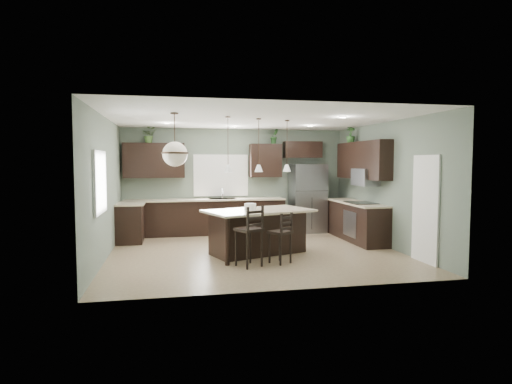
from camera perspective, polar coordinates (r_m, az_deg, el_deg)
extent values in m
plane|color=#9E8466|center=(9.16, -0.12, -8.01)|extent=(6.00, 6.00, 0.00)
cube|color=white|center=(8.69, 21.65, -2.13)|extent=(0.04, 0.82, 2.04)
cube|color=white|center=(11.61, -4.70, 2.23)|extent=(1.35, 0.02, 1.00)
cube|color=white|center=(8.09, -20.16, 1.24)|extent=(0.02, 1.10, 1.00)
cube|color=black|center=(10.63, -16.44, -4.03)|extent=(0.60, 0.90, 0.90)
cube|color=beige|center=(10.57, -16.39, -1.51)|extent=(0.66, 0.96, 0.04)
cube|color=black|center=(11.37, -6.76, -3.38)|extent=(4.20, 0.60, 0.90)
cube|color=beige|center=(11.30, -6.77, -1.03)|extent=(4.20, 0.66, 0.04)
cube|color=gray|center=(11.34, -4.51, -0.92)|extent=(0.70, 0.45, 0.01)
cylinder|color=silver|center=(11.30, -4.49, -0.20)|extent=(0.02, 0.02, 0.28)
cube|color=black|center=(11.37, -13.44, 4.12)|extent=(1.55, 0.34, 0.90)
cube|color=black|center=(11.65, 1.26, 4.22)|extent=(0.85, 0.34, 0.90)
cube|color=black|center=(11.93, 6.22, 5.63)|extent=(1.05, 0.34, 0.45)
cube|color=black|center=(10.74, 13.25, -3.90)|extent=(0.60, 2.35, 0.90)
cube|color=beige|center=(10.67, 13.19, -1.40)|extent=(0.66, 2.35, 0.04)
cube|color=black|center=(10.42, 13.82, -1.40)|extent=(0.58, 0.75, 0.02)
cube|color=gray|center=(10.36, 12.35, -4.17)|extent=(0.01, 0.72, 0.60)
cube|color=black|center=(10.69, 14.01, 4.12)|extent=(0.34, 2.35, 0.90)
cube|color=gray|center=(10.43, 14.38, 1.92)|extent=(0.40, 0.75, 0.40)
cube|color=gray|center=(11.71, 6.89, -0.83)|extent=(0.90, 0.74, 1.85)
cube|color=black|center=(8.88, 0.36, -5.35)|extent=(2.41, 1.84, 0.92)
cylinder|color=white|center=(8.71, -0.77, -2.00)|extent=(0.24, 0.24, 0.14)
cube|color=black|center=(7.81, -0.97, -5.90)|extent=(0.56, 0.56, 1.12)
cube|color=black|center=(8.08, 3.24, -6.12)|extent=(0.50, 0.50, 0.97)
imported|color=#395826|center=(11.37, -14.07, 7.38)|extent=(0.36, 0.32, 0.40)
imported|color=#275223|center=(11.70, 2.47, 7.44)|extent=(0.27, 0.24, 0.41)
imported|color=#2E5B27|center=(11.29, 12.50, 7.46)|extent=(0.27, 0.27, 0.41)
plane|color=slate|center=(11.68, -2.76, 1.52)|extent=(6.00, 0.00, 6.00)
plane|color=slate|center=(6.31, 4.76, -0.61)|extent=(6.00, 0.00, 6.00)
plane|color=slate|center=(8.89, -19.45, 0.51)|extent=(0.00, 5.50, 5.50)
plane|color=slate|center=(10.00, 16.99, 0.93)|extent=(0.00, 5.50, 5.50)
plane|color=white|center=(9.00, -0.12, 9.70)|extent=(6.00, 6.00, 0.00)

